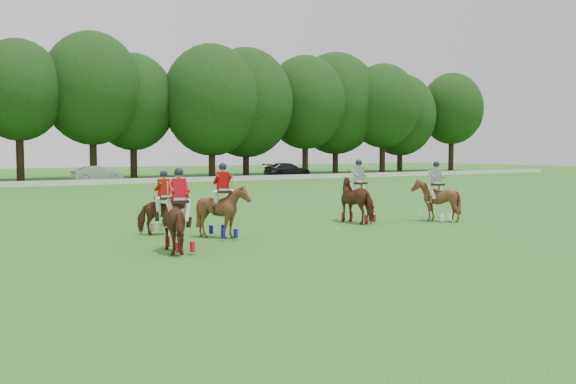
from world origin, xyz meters
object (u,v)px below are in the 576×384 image
polo_stripe_b (436,200)px  polo_ball (338,229)px  car_right (288,170)px  car_mid (97,174)px  polo_red_a (179,222)px  polo_red_b (164,213)px  polo_red_c (223,211)px  polo_stripe_a (358,199)px

polo_stripe_b → polo_ball: polo_stripe_b is taller
car_right → car_mid: bearing=94.3°
polo_red_a → polo_ball: bearing=13.4°
car_mid → car_right: size_ratio=0.85×
car_mid → polo_ball: car_mid is taller
car_right → polo_stripe_b: polo_stripe_b is taller
car_right → polo_red_b: (-27.21, -36.80, 0.02)m
polo_red_a → car_mid: bearing=78.3°
polo_red_a → polo_red_c: (2.27, 1.93, 0.04)m
car_right → polo_red_b: bearing=147.8°
polo_red_a → polo_red_b: size_ratio=1.08×
polo_red_a → polo_ball: size_ratio=26.09×
car_right → polo_red_b: 45.77m
car_right → polo_red_c: bearing=150.4°
polo_red_a → car_right: bearing=55.2°
polo_stripe_b → polo_red_b: bearing=171.2°
polo_red_b → polo_stripe_a: bearing=-3.3°
polo_ball → polo_red_a: bearing=-166.6°
car_mid → polo_red_a: size_ratio=1.83×
polo_red_c → car_right: bearing=56.1°
car_right → polo_ball: 44.39m
polo_red_b → polo_red_c: bearing=-50.7°
car_mid → polo_stripe_a: size_ratio=1.74×
polo_stripe_b → polo_stripe_a: bearing=157.4°
polo_stripe_a → car_mid: bearing=90.6°
car_mid → polo_stripe_b: polo_stripe_b is taller
polo_stripe_b → polo_ball: bearing=-176.0°
car_mid → polo_red_c: bearing=165.6°
polo_red_b → polo_red_c: (1.37, -1.67, 0.13)m
car_mid → polo_stripe_a: (0.36, -37.25, 0.21)m
car_right → polo_stripe_b: (-16.47, -38.47, 0.14)m
polo_red_c → polo_red_a: bearing=-139.6°
car_mid → polo_ball: size_ratio=47.73×
polo_red_a → polo_red_c: 2.98m
polo_stripe_b → car_mid: bearing=94.9°
polo_stripe_a → polo_red_a: bearing=-160.1°
polo_red_a → polo_stripe_a: (8.71, 3.15, 0.06)m
polo_stripe_a → polo_stripe_b: polo_stripe_a is taller
polo_red_a → polo_red_b: bearing=76.0°
polo_ball → car_right: bearing=61.0°
polo_stripe_a → polo_stripe_b: bearing=-22.6°
car_right → polo_ball: (-21.51, -38.83, -0.69)m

